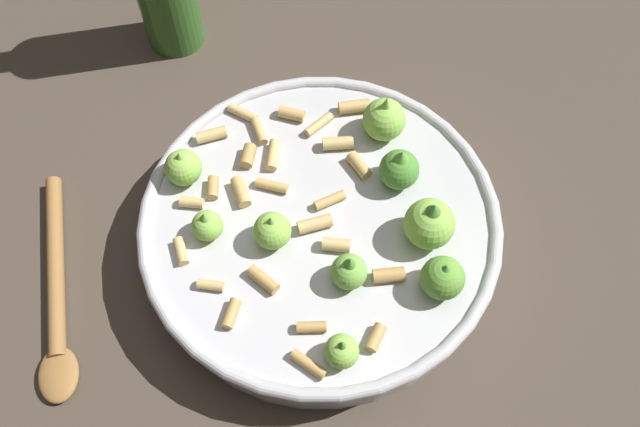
% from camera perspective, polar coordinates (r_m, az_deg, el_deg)
% --- Properties ---
extents(ground_plane, '(2.40, 2.40, 0.00)m').
position_cam_1_polar(ground_plane, '(0.65, 0.00, -2.63)').
color(ground_plane, '#42382D').
extents(cooking_pan, '(0.34, 0.34, 0.11)m').
position_cam_1_polar(cooking_pan, '(0.62, 0.19, -1.22)').
color(cooking_pan, '#B7B7BC').
rests_on(cooking_pan, ground).
extents(wooden_spoon, '(0.17, 0.19, 0.02)m').
position_cam_1_polar(wooden_spoon, '(0.67, -21.90, -6.65)').
color(wooden_spoon, olive).
rests_on(wooden_spoon, ground).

